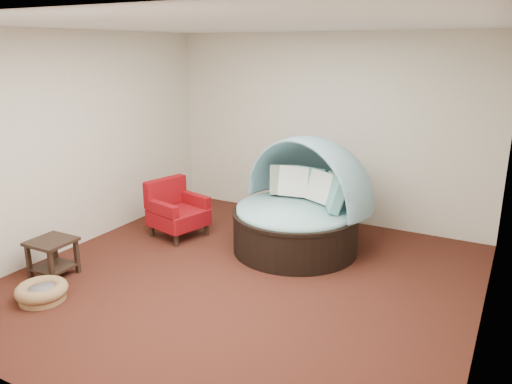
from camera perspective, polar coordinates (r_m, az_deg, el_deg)
The scene contains 10 objects.
floor at distance 5.86m, azimuth -1.47°, elevation -9.94°, with size 5.00×5.00×0.00m, color #431E13.
wall_back at distance 7.61m, azimuth 7.96°, elevation 7.16°, with size 5.00×5.00×0.00m, color beige.
wall_front at distance 3.54m, azimuth -22.34°, elevation -4.56°, with size 5.00×5.00×0.00m, color beige.
wall_left at distance 6.96m, azimuth -19.77°, elevation 5.51°, with size 5.00×5.00×0.00m, color beige.
wall_right at distance 4.70m, azimuth 25.85°, elevation -0.01°, with size 5.00×5.00×0.00m, color beige.
ceiling at distance 5.26m, azimuth -1.70°, elevation 18.60°, with size 5.00×5.00×0.00m, color white.
canopy_daybed at distance 6.49m, azimuth 5.17°, elevation -0.72°, with size 2.09×2.06×1.50m.
pet_basket at distance 5.83m, azimuth -23.28°, elevation -10.41°, with size 0.65×0.65×0.19m.
red_armchair at distance 7.12m, azimuth -9.13°, elevation -2.10°, with size 0.82×0.82×0.80m.
side_table at distance 6.29m, azimuth -22.24°, elevation -6.43°, with size 0.47×0.47×0.44m.
Camera 1 is at (2.64, -4.54, 2.58)m, focal length 35.00 mm.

